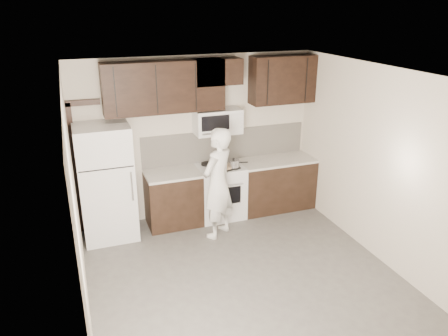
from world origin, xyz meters
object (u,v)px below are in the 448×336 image
microwave (218,121)px  stove (220,191)px  refrigerator (106,183)px  person (218,183)px

microwave → stove: bearing=-89.9°
refrigerator → person: refrigerator is taller
stove → refrigerator: (-1.85, -0.05, 0.44)m
refrigerator → person: (1.60, -0.55, -0.02)m
stove → person: bearing=-112.6°
stove → microwave: 1.20m
microwave → refrigerator: microwave is taller
stove → refrigerator: refrigerator is taller
refrigerator → person: bearing=-19.0°
stove → refrigerator: size_ratio=0.52×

